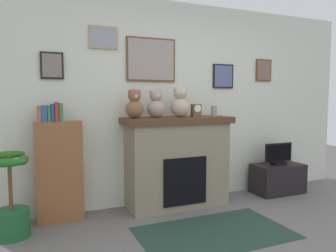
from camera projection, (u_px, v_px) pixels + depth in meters
The scene contains 12 objects.
back_wall at pixel (185, 102), 4.33m from camera, with size 5.20×0.15×2.60m.
fireplace at pixel (177, 161), 4.03m from camera, with size 1.37×0.52×1.13m.
bookshelf at pixel (59, 168), 3.51m from camera, with size 0.50×0.16×1.32m.
potted_plant at pixel (10, 205), 3.12m from camera, with size 0.43×0.49×0.91m.
tv_stand at pixel (278, 179), 4.61m from camera, with size 0.72×0.40×0.42m, color black.
television at pixel (278, 155), 4.58m from camera, with size 0.46×0.14×0.31m.
area_rug at pixel (214, 233), 3.25m from camera, with size 1.54×0.92×0.01m, color #223D31.
candle_jar at pixel (214, 111), 4.16m from camera, with size 0.08×0.08×0.13m, color gray.
mantel_clock at pixel (196, 110), 4.06m from camera, with size 0.12×0.09×0.16m.
teddy_bear_brown at pixel (134, 105), 3.73m from camera, with size 0.21×0.21×0.34m.
teddy_bear_grey at pixel (156, 105), 3.84m from camera, with size 0.21×0.21×0.34m.
teddy_bear_tan at pixel (180, 103), 3.96m from camera, with size 0.24×0.24×0.38m.
Camera 1 is at (-1.92, -1.91, 1.37)m, focal length 34.27 mm.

